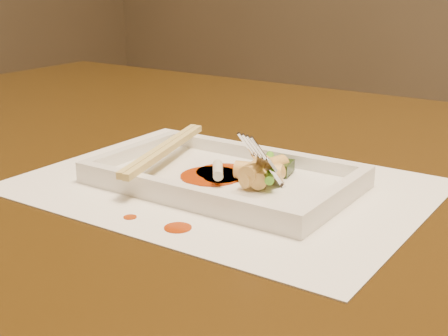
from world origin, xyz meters
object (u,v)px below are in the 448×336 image
Objects in this scene: placemat at (224,185)px; chopstick_a at (161,148)px; table at (215,224)px; plate_base at (224,181)px; fork at (296,112)px.

chopstick_a is (-0.08, 0.00, 0.03)m from placemat.
plate_base reaches higher than table.
table is 0.17m from placemat.
placemat is 2.01× the size of chopstick_a.
table is 0.18m from plate_base.
table is at bearing 128.58° from placemat.
placemat is (0.09, -0.11, 0.10)m from table.
placemat is 0.00m from plate_base.
table is 0.17m from chopstick_a.
placemat is 1.54× the size of plate_base.
placemat is at bearing -0.00° from chopstick_a.
table is 10.00× the size of fork.
table is at bearing 128.58° from plate_base.
table is 3.50× the size of placemat.
chopstick_a is at bearing -173.25° from fork.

